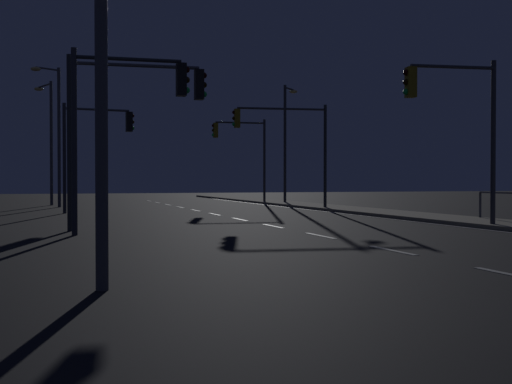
{
  "coord_description": "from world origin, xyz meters",
  "views": [
    {
      "loc": [
        -7.24,
        -3.93,
        1.56
      ],
      "look_at": [
        -0.12,
        18.5,
        1.12
      ],
      "focal_mm": 46.5,
      "sensor_mm": 36.0,
      "label": 1
    }
  ],
  "objects_px": {
    "traffic_light_far_center": "(96,137)",
    "traffic_light_mid_right": "(455,109)",
    "traffic_light_far_left": "(126,106)",
    "street_lamp_across_street": "(287,133)",
    "street_lamp_far_end": "(55,124)",
    "traffic_light_near_right": "(131,108)",
    "traffic_light_overhead_east": "(285,134)",
    "street_lamp_mid_block": "(49,131)",
    "traffic_light_near_left": "(242,144)"
  },
  "relations": [
    {
      "from": "traffic_light_far_left",
      "to": "street_lamp_far_end",
      "type": "relative_size",
      "value": 0.66
    },
    {
      "from": "traffic_light_near_left",
      "to": "street_lamp_far_end",
      "type": "bearing_deg",
      "value": -169.0
    },
    {
      "from": "traffic_light_far_center",
      "to": "street_lamp_mid_block",
      "type": "relative_size",
      "value": 0.68
    },
    {
      "from": "traffic_light_far_center",
      "to": "street_lamp_across_street",
      "type": "relative_size",
      "value": 0.69
    },
    {
      "from": "traffic_light_near_right",
      "to": "traffic_light_far_left",
      "type": "distance_m",
      "value": 1.64
    },
    {
      "from": "traffic_light_far_center",
      "to": "traffic_light_far_left",
      "type": "distance_m",
      "value": 12.97
    },
    {
      "from": "street_lamp_across_street",
      "to": "street_lamp_mid_block",
      "type": "xyz_separation_m",
      "value": [
        -14.58,
        2.74,
        -0.01
      ]
    },
    {
      "from": "traffic_light_mid_right",
      "to": "street_lamp_far_end",
      "type": "height_order",
      "value": "street_lamp_far_end"
    },
    {
      "from": "traffic_light_far_center",
      "to": "traffic_light_mid_right",
      "type": "relative_size",
      "value": 0.98
    },
    {
      "from": "street_lamp_across_street",
      "to": "street_lamp_mid_block",
      "type": "height_order",
      "value": "street_lamp_across_street"
    },
    {
      "from": "traffic_light_mid_right",
      "to": "traffic_light_near_right",
      "type": "relative_size",
      "value": 0.98
    },
    {
      "from": "traffic_light_near_right",
      "to": "street_lamp_far_end",
      "type": "distance_m",
      "value": 18.56
    },
    {
      "from": "traffic_light_mid_right",
      "to": "street_lamp_mid_block",
      "type": "bearing_deg",
      "value": 116.29
    },
    {
      "from": "traffic_light_far_left",
      "to": "street_lamp_mid_block",
      "type": "bearing_deg",
      "value": 94.8
    },
    {
      "from": "street_lamp_across_street",
      "to": "street_lamp_mid_block",
      "type": "distance_m",
      "value": 14.84
    },
    {
      "from": "traffic_light_far_center",
      "to": "traffic_light_near_left",
      "type": "distance_m",
      "value": 13.64
    },
    {
      "from": "traffic_light_far_left",
      "to": "street_lamp_across_street",
      "type": "xyz_separation_m",
      "value": [
        12.6,
        20.88,
        0.92
      ]
    },
    {
      "from": "traffic_light_near_left",
      "to": "street_lamp_far_end",
      "type": "distance_m",
      "value": 11.93
    },
    {
      "from": "traffic_light_near_right",
      "to": "street_lamp_across_street",
      "type": "distance_m",
      "value": 22.86
    },
    {
      "from": "street_lamp_across_street",
      "to": "traffic_light_near_left",
      "type": "bearing_deg",
      "value": 151.32
    },
    {
      "from": "traffic_light_near_right",
      "to": "street_lamp_mid_block",
      "type": "bearing_deg",
      "value": 96.07
    },
    {
      "from": "traffic_light_overhead_east",
      "to": "traffic_light_mid_right",
      "type": "height_order",
      "value": "traffic_light_overhead_east"
    },
    {
      "from": "traffic_light_far_center",
      "to": "street_lamp_mid_block",
      "type": "height_order",
      "value": "street_lamp_mid_block"
    },
    {
      "from": "traffic_light_far_center",
      "to": "traffic_light_near_right",
      "type": "distance_m",
      "value": 11.38
    },
    {
      "from": "street_lamp_far_end",
      "to": "traffic_light_near_right",
      "type": "bearing_deg",
      "value": -83.74
    },
    {
      "from": "traffic_light_overhead_east",
      "to": "traffic_light_mid_right",
      "type": "xyz_separation_m",
      "value": [
        0.72,
        -13.76,
        -0.14
      ]
    },
    {
      "from": "street_lamp_across_street",
      "to": "street_lamp_far_end",
      "type": "relative_size",
      "value": 0.94
    },
    {
      "from": "street_lamp_far_end",
      "to": "traffic_light_far_left",
      "type": "bearing_deg",
      "value": -85.25
    },
    {
      "from": "traffic_light_overhead_east",
      "to": "traffic_light_near_right",
      "type": "xyz_separation_m",
      "value": [
        -9.12,
        -11.14,
        -0.14
      ]
    },
    {
      "from": "traffic_light_far_center",
      "to": "traffic_light_mid_right",
      "type": "xyz_separation_m",
      "value": [
        10.12,
        -14.0,
        0.21
      ]
    },
    {
      "from": "traffic_light_far_left",
      "to": "traffic_light_overhead_east",
      "type": "bearing_deg",
      "value": 53.34
    },
    {
      "from": "traffic_light_mid_right",
      "to": "traffic_light_near_left",
      "type": "xyz_separation_m",
      "value": [
        -0.17,
        23.32,
        0.13
      ]
    },
    {
      "from": "traffic_light_near_left",
      "to": "street_lamp_far_end",
      "type": "relative_size",
      "value": 0.68
    },
    {
      "from": "traffic_light_near_left",
      "to": "traffic_light_far_center",
      "type": "bearing_deg",
      "value": -136.86
    },
    {
      "from": "traffic_light_far_left",
      "to": "street_lamp_across_street",
      "type": "distance_m",
      "value": 24.41
    },
    {
      "from": "traffic_light_near_right",
      "to": "traffic_light_far_left",
      "type": "xyz_separation_m",
      "value": [
        -0.36,
        -1.59,
        -0.12
      ]
    },
    {
      "from": "traffic_light_far_center",
      "to": "street_lamp_mid_block",
      "type": "xyz_separation_m",
      "value": [
        -2.06,
        10.66,
        0.99
      ]
    },
    {
      "from": "traffic_light_near_right",
      "to": "traffic_light_near_left",
      "type": "height_order",
      "value": "traffic_light_near_left"
    },
    {
      "from": "traffic_light_near_right",
      "to": "street_lamp_mid_block",
      "type": "distance_m",
      "value": 22.17
    },
    {
      "from": "street_lamp_across_street",
      "to": "traffic_light_near_right",
      "type": "bearing_deg",
      "value": -122.39
    },
    {
      "from": "traffic_light_near_right",
      "to": "street_lamp_across_street",
      "type": "xyz_separation_m",
      "value": [
        12.24,
        19.29,
        0.8
      ]
    },
    {
      "from": "traffic_light_overhead_east",
      "to": "traffic_light_far_left",
      "type": "distance_m",
      "value": 15.88
    },
    {
      "from": "traffic_light_overhead_east",
      "to": "street_lamp_far_end",
      "type": "distance_m",
      "value": 13.33
    },
    {
      "from": "traffic_light_overhead_east",
      "to": "traffic_light_mid_right",
      "type": "bearing_deg",
      "value": -87.03
    },
    {
      "from": "traffic_light_far_center",
      "to": "traffic_light_overhead_east",
      "type": "bearing_deg",
      "value": -1.41
    },
    {
      "from": "traffic_light_far_left",
      "to": "street_lamp_mid_block",
      "type": "distance_m",
      "value": 23.73
    },
    {
      "from": "traffic_light_far_center",
      "to": "traffic_light_near_left",
      "type": "xyz_separation_m",
      "value": [
        9.95,
        9.32,
        0.33
      ]
    },
    {
      "from": "traffic_light_far_center",
      "to": "street_lamp_across_street",
      "type": "height_order",
      "value": "street_lamp_across_street"
    },
    {
      "from": "traffic_light_far_left",
      "to": "traffic_light_near_right",
      "type": "bearing_deg",
      "value": 77.29
    },
    {
      "from": "traffic_light_far_left",
      "to": "traffic_light_far_center",
      "type": "bearing_deg",
      "value": 89.66
    }
  ]
}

